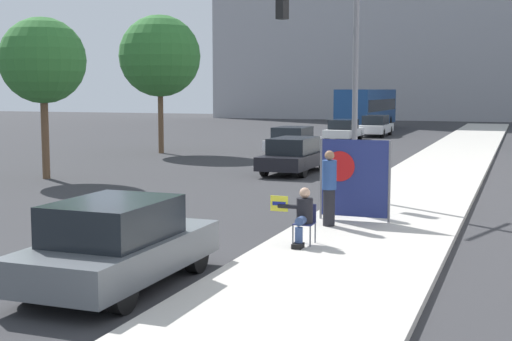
% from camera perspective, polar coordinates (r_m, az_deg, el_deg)
% --- Properties ---
extents(ground_plane, '(160.00, 160.00, 0.00)m').
position_cam_1_polar(ground_plane, '(12.91, -11.87, -8.59)').
color(ground_plane, '#303033').
extents(sidewalk_curb, '(3.69, 90.00, 0.15)m').
position_cam_1_polar(sidewalk_curb, '(25.89, 13.45, -0.92)').
color(sidewalk_curb, '#B7B2A8').
rests_on(sidewalk_curb, ground_plane).
extents(seated_protester, '(0.92, 0.77, 1.18)m').
position_cam_1_polar(seated_protester, '(14.70, 3.75, -3.55)').
color(seated_protester, '#474C56').
rests_on(seated_protester, sidewalk_curb).
extents(jogger_on_sidewalk, '(0.34, 0.34, 1.77)m').
position_cam_1_polar(jogger_on_sidewalk, '(16.72, 5.87, -1.36)').
color(jogger_on_sidewalk, black).
rests_on(jogger_on_sidewalk, sidewalk_curb).
extents(pedestrian_behind, '(0.34, 0.34, 1.72)m').
position_cam_1_polar(pedestrian_behind, '(18.34, 8.22, -0.79)').
color(pedestrian_behind, black).
rests_on(pedestrian_behind, sidewalk_curb).
extents(protest_banner, '(1.75, 0.06, 1.98)m').
position_cam_1_polar(protest_banner, '(17.44, 7.85, -0.61)').
color(protest_banner, slate).
rests_on(protest_banner, sidewalk_curb).
extents(traffic_light_pole, '(2.79, 2.56, 6.49)m').
position_cam_1_polar(traffic_light_pole, '(21.46, 5.84, 9.50)').
color(traffic_light_pole, slate).
rests_on(traffic_light_pole, sidewalk_curb).
extents(parked_car_curbside, '(1.87, 4.15, 1.50)m').
position_cam_1_polar(parked_car_curbside, '(12.27, -11.03, -5.79)').
color(parked_car_curbside, '#565B60').
rests_on(parked_car_curbside, ground_plane).
extents(car_on_road_nearest, '(1.76, 4.74, 1.43)m').
position_cam_1_polar(car_on_road_nearest, '(28.58, 3.09, 1.23)').
color(car_on_road_nearest, black).
rests_on(car_on_road_nearest, ground_plane).
extents(car_on_road_midblock, '(1.89, 4.35, 1.41)m').
position_cam_1_polar(car_on_road_midblock, '(37.26, 2.99, 2.44)').
color(car_on_road_midblock, silver).
rests_on(car_on_road_midblock, ground_plane).
extents(car_on_road_distant, '(1.77, 4.42, 1.39)m').
position_cam_1_polar(car_on_road_distant, '(47.11, 7.04, 3.23)').
color(car_on_road_distant, white).
rests_on(car_on_road_distant, ground_plane).
extents(car_on_road_far_lane, '(1.75, 4.66, 1.51)m').
position_cam_1_polar(car_on_road_far_lane, '(51.93, 9.56, 3.54)').
color(car_on_road_far_lane, white).
rests_on(car_on_road_far_lane, ground_plane).
extents(city_bus_on_road, '(2.61, 12.38, 3.35)m').
position_cam_1_polar(city_bus_on_road, '(60.01, 8.90, 5.06)').
color(city_bus_on_road, navy).
rests_on(city_bus_on_road, ground_plane).
extents(street_tree_near_curb, '(3.18, 3.18, 6.00)m').
position_cam_1_polar(street_tree_near_curb, '(27.75, -16.70, 8.40)').
color(street_tree_near_curb, brown).
rests_on(street_tree_near_curb, ground_plane).
extents(street_tree_midblock, '(4.24, 4.24, 7.19)m').
position_cam_1_polar(street_tree_midblock, '(37.79, -7.70, 9.06)').
color(street_tree_midblock, brown).
rests_on(street_tree_midblock, ground_plane).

